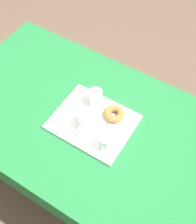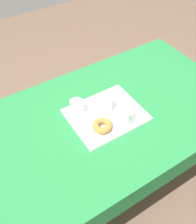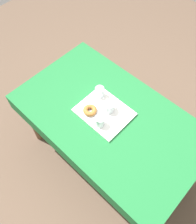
{
  "view_description": "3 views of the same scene",
  "coord_description": "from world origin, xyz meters",
  "px_view_note": "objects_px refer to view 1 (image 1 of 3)",
  "views": [
    {
      "loc": [
        0.53,
        -0.7,
        2.1
      ],
      "look_at": [
        0.06,
        0.04,
        0.83
      ],
      "focal_mm": 48.98,
      "sensor_mm": 36.0,
      "label": 1
    },
    {
      "loc": [
        0.61,
        0.8,
        1.84
      ],
      "look_at": [
        0.1,
        -0.0,
        0.82
      ],
      "focal_mm": 40.96,
      "sensor_mm": 36.0,
      "label": 2
    },
    {
      "loc": [
        -0.6,
        0.76,
        2.36
      ],
      "look_at": [
        0.08,
        0.05,
        0.8
      ],
      "focal_mm": 38.22,
      "sensor_mm": 36.0,
      "label": 3
    }
  ],
  "objects_px": {
    "tea_mug_left": "(86,121)",
    "water_glass_near": "(96,98)",
    "donut_plate_left": "(114,116)",
    "sugar_donut_left": "(114,114)",
    "water_glass_far": "(107,142)",
    "serving_tray": "(93,122)",
    "dining_table": "(85,129)"
  },
  "relations": [
    {
      "from": "water_glass_far",
      "to": "donut_plate_left",
      "type": "xyz_separation_m",
      "value": [
        -0.06,
        0.17,
        -0.04
      ]
    },
    {
      "from": "serving_tray",
      "to": "donut_plate_left",
      "type": "xyz_separation_m",
      "value": [
        0.08,
        0.08,
        0.01
      ]
    },
    {
      "from": "dining_table",
      "to": "donut_plate_left",
      "type": "bearing_deg",
      "value": 33.46
    },
    {
      "from": "dining_table",
      "to": "tea_mug_left",
      "type": "height_order",
      "value": "tea_mug_left"
    },
    {
      "from": "water_glass_near",
      "to": "donut_plate_left",
      "type": "height_order",
      "value": "water_glass_near"
    },
    {
      "from": "dining_table",
      "to": "donut_plate_left",
      "type": "relative_size",
      "value": 11.24
    },
    {
      "from": "serving_tray",
      "to": "sugar_donut_left",
      "type": "height_order",
      "value": "sugar_donut_left"
    },
    {
      "from": "water_glass_near",
      "to": "donut_plate_left",
      "type": "xyz_separation_m",
      "value": [
        0.13,
        -0.03,
        -0.04
      ]
    },
    {
      "from": "donut_plate_left",
      "to": "tea_mug_left",
      "type": "bearing_deg",
      "value": -127.79
    },
    {
      "from": "water_glass_near",
      "to": "water_glass_far",
      "type": "relative_size",
      "value": 1.0
    },
    {
      "from": "donut_plate_left",
      "to": "sugar_donut_left",
      "type": "height_order",
      "value": "sugar_donut_left"
    },
    {
      "from": "serving_tray",
      "to": "tea_mug_left",
      "type": "height_order",
      "value": "tea_mug_left"
    },
    {
      "from": "tea_mug_left",
      "to": "donut_plate_left",
      "type": "distance_m",
      "value": 0.15
    },
    {
      "from": "tea_mug_left",
      "to": "water_glass_far",
      "type": "relative_size",
      "value": 1.4
    },
    {
      "from": "dining_table",
      "to": "serving_tray",
      "type": "bearing_deg",
      "value": 5.89
    },
    {
      "from": "tea_mug_left",
      "to": "sugar_donut_left",
      "type": "relative_size",
      "value": 1.18
    },
    {
      "from": "dining_table",
      "to": "donut_plate_left",
      "type": "height_order",
      "value": "donut_plate_left"
    },
    {
      "from": "water_glass_far",
      "to": "sugar_donut_left",
      "type": "xyz_separation_m",
      "value": [
        -0.06,
        0.17,
        -0.01
      ]
    },
    {
      "from": "serving_tray",
      "to": "tea_mug_left",
      "type": "relative_size",
      "value": 3.18
    },
    {
      "from": "serving_tray",
      "to": "water_glass_near",
      "type": "bearing_deg",
      "value": 115.22
    },
    {
      "from": "donut_plate_left",
      "to": "sugar_donut_left",
      "type": "distance_m",
      "value": 0.02
    },
    {
      "from": "donut_plate_left",
      "to": "serving_tray",
      "type": "bearing_deg",
      "value": -133.67
    },
    {
      "from": "serving_tray",
      "to": "tea_mug_left",
      "type": "bearing_deg",
      "value": -111.86
    },
    {
      "from": "water_glass_near",
      "to": "sugar_donut_left",
      "type": "relative_size",
      "value": 0.84
    },
    {
      "from": "tea_mug_left",
      "to": "water_glass_near",
      "type": "relative_size",
      "value": 1.4
    },
    {
      "from": "donut_plate_left",
      "to": "dining_table",
      "type": "bearing_deg",
      "value": -146.54
    },
    {
      "from": "serving_tray",
      "to": "sugar_donut_left",
      "type": "distance_m",
      "value": 0.12
    },
    {
      "from": "water_glass_near",
      "to": "donut_plate_left",
      "type": "distance_m",
      "value": 0.13
    },
    {
      "from": "dining_table",
      "to": "water_glass_far",
      "type": "bearing_deg",
      "value": -24.14
    },
    {
      "from": "sugar_donut_left",
      "to": "water_glass_far",
      "type": "bearing_deg",
      "value": -71.19
    },
    {
      "from": "water_glass_near",
      "to": "donut_plate_left",
      "type": "bearing_deg",
      "value": -11.92
    },
    {
      "from": "water_glass_far",
      "to": "donut_plate_left",
      "type": "height_order",
      "value": "water_glass_far"
    }
  ]
}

